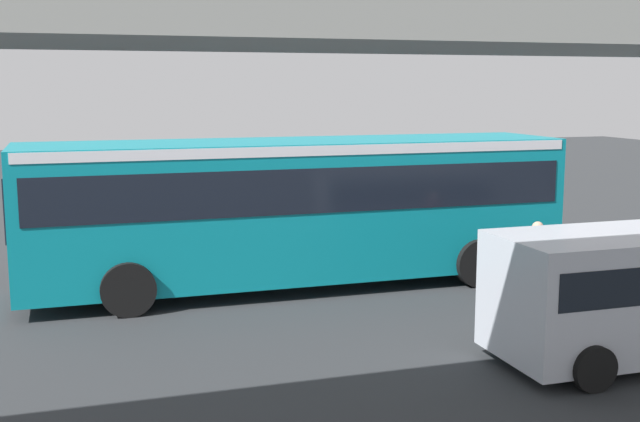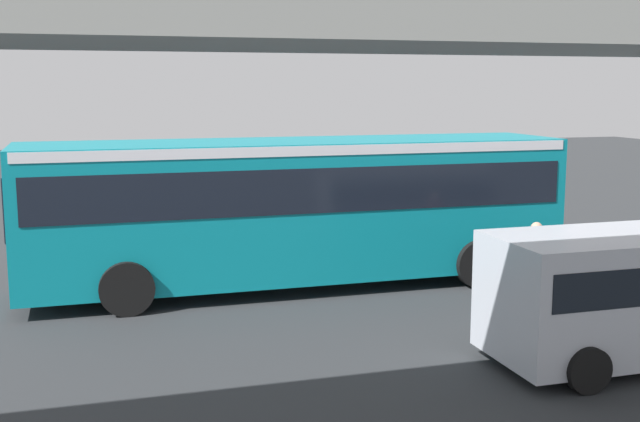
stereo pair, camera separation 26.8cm
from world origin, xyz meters
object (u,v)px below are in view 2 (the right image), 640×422
object	(u,v)px
city_bus	(297,200)
pedestrian	(535,270)
parked_van	(639,287)
traffic_sign	(422,167)

from	to	relation	value
city_bus	pedestrian	size ratio (longest dim) A/B	6.44
parked_van	pedestrian	distance (m)	2.64
traffic_sign	city_bus	bearing A→B (deg)	45.75
pedestrian	traffic_sign	size ratio (longest dim) A/B	0.64
city_bus	parked_van	world-z (taller)	city_bus
parked_van	traffic_sign	distance (m)	11.71
parked_van	pedestrian	world-z (taller)	parked_van
city_bus	pedestrian	bearing A→B (deg)	136.47
city_bus	traffic_sign	bearing A→B (deg)	-134.25
parked_van	traffic_sign	world-z (taller)	traffic_sign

